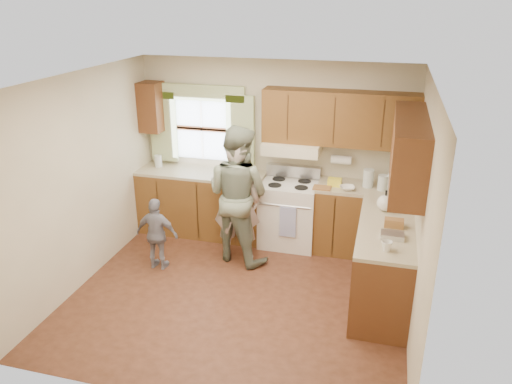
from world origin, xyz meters
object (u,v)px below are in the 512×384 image
(stove, at_px, (289,212))
(woman_right, at_px, (238,194))
(child, at_px, (157,234))
(woman_left, at_px, (236,200))

(stove, height_order, woman_right, woman_right)
(woman_right, bearing_deg, child, 49.57)
(stove, distance_m, child, 1.84)
(stove, relative_size, woman_right, 0.59)
(woman_right, distance_m, child, 1.13)
(child, bearing_deg, woman_left, -149.25)
(woman_left, bearing_deg, woman_right, -126.65)
(woman_right, height_order, child, woman_right)
(stove, bearing_deg, woman_right, -133.85)
(woman_left, xyz_separation_m, child, (-0.89, -0.50, -0.36))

